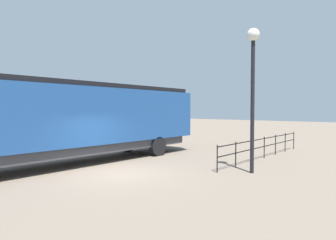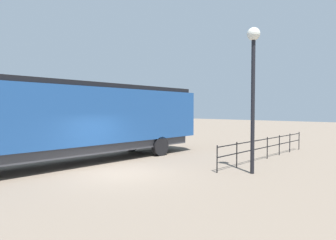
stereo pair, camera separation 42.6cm
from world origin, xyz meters
name	(u,v)px [view 1 (the left image)]	position (x,y,z in m)	size (l,w,h in m)	color
ground_plane	(120,174)	(0.00, 0.00, 0.00)	(120.00, 120.00, 0.00)	#756656
locomotive	(71,118)	(-3.33, -0.24, 2.23)	(2.89, 16.18, 3.96)	navy
lamp_post	(253,70)	(4.04, 3.74, 4.30)	(0.53, 0.53, 6.01)	black
platform_fence	(264,144)	(2.90, 7.69, 0.75)	(0.05, 9.74, 1.17)	black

